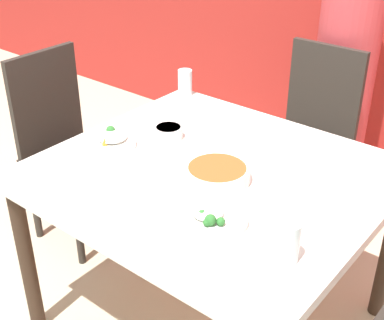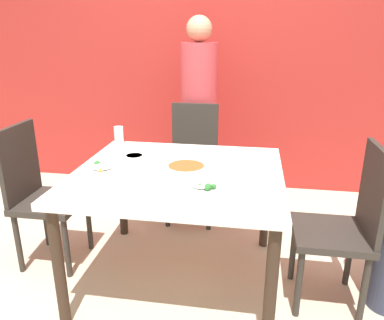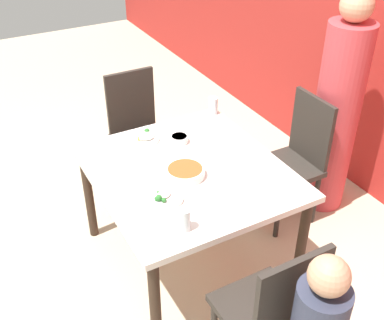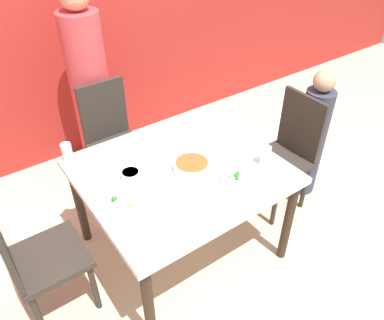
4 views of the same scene
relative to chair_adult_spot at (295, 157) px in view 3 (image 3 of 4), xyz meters
name	(u,v)px [view 3 (image 3 of 4)]	position (x,y,z in m)	size (l,w,h in m)	color
ground_plane	(188,257)	(0.06, -0.88, -0.50)	(10.00, 10.00, 0.00)	beige
dining_table	(188,180)	(0.06, -0.88, 0.15)	(1.18, 1.07, 0.72)	silver
chair_adult_spot	(295,157)	(0.00, 0.00, 0.00)	(0.40, 0.40, 0.93)	#2D2823
chair_child_spot	(272,311)	(0.99, -0.94, 0.00)	(0.40, 0.40, 0.93)	#2D2823
chair_empty_left	(138,130)	(-0.88, -0.81, 0.00)	(0.40, 0.40, 0.93)	#2D2823
person_adult	(336,115)	(0.00, 0.32, 0.25)	(0.31, 0.31, 1.61)	#C63D42
bowl_curry	(185,172)	(0.11, -0.93, 0.25)	(0.23, 0.23, 0.05)	white
plate_rice_adult	(142,138)	(-0.37, -0.98, 0.24)	(0.23, 0.23, 0.05)	white
plate_rice_child	(163,197)	(0.25, -1.13, 0.24)	(0.21, 0.21, 0.05)	white
bowl_rice_small	(179,139)	(-0.23, -0.79, 0.25)	(0.11, 0.11, 0.05)	white
glass_water_tall	(213,106)	(-0.47, -0.40, 0.29)	(0.07, 0.07, 0.12)	silver
glass_water_short	(184,220)	(0.51, -1.15, 0.29)	(0.06, 0.06, 0.13)	silver
fork_steel	(103,153)	(-0.35, -1.26, 0.23)	(0.18, 0.08, 0.01)	silver
spoon_steel	(215,142)	(-0.12, -0.59, 0.23)	(0.17, 0.09, 0.01)	silver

